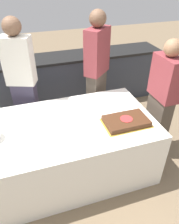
# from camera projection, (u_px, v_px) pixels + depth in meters

# --- Properties ---
(ground_plane) EXTENTS (14.00, 14.00, 0.00)m
(ground_plane) POSITION_uv_depth(u_px,v_px,m) (63.00, 171.00, 2.84)
(ground_plane) COLOR #7A664C
(back_counter) EXTENTS (4.40, 0.58, 0.92)m
(back_counter) POSITION_uv_depth(u_px,v_px,m) (41.00, 84.00, 3.86)
(back_counter) COLOR #333842
(back_counter) RESTS_ON ground_plane
(dining_table) EXTENTS (2.17, 1.13, 0.75)m
(dining_table) POSITION_uv_depth(u_px,v_px,m) (61.00, 150.00, 2.63)
(dining_table) COLOR white
(dining_table) RESTS_ON ground_plane
(cake) EXTENTS (0.52, 0.34, 0.06)m
(cake) POSITION_uv_depth(u_px,v_px,m) (126.00, 121.00, 2.43)
(cake) COLOR gold
(cake) RESTS_ON dining_table
(side_plate_near_cake) EXTENTS (0.19, 0.19, 0.00)m
(side_plate_near_cake) POSITION_uv_depth(u_px,v_px,m) (117.00, 108.00, 2.69)
(side_plate_near_cake) COLOR white
(side_plate_near_cake) RESTS_ON dining_table
(person_cutting_cake) EXTENTS (0.43, 0.42, 1.77)m
(person_cutting_cake) POSITION_uv_depth(u_px,v_px,m) (97.00, 73.00, 3.11)
(person_cutting_cake) COLOR #4C4238
(person_cutting_cake) RESTS_ON ground_plane
(person_seated_right) EXTENTS (0.20, 0.40, 1.58)m
(person_seated_right) POSITION_uv_depth(u_px,v_px,m) (161.00, 101.00, 2.71)
(person_seated_right) COLOR #4C4238
(person_seated_right) RESTS_ON ground_plane
(person_standing_back) EXTENTS (0.40, 0.31, 1.76)m
(person_standing_back) POSITION_uv_depth(u_px,v_px,m) (23.00, 84.00, 2.85)
(person_standing_back) COLOR #383347
(person_standing_back) RESTS_ON ground_plane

